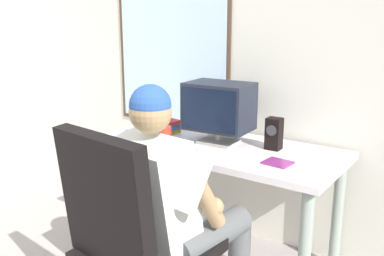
{
  "coord_description": "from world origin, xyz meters",
  "views": [
    {
      "loc": [
        1.32,
        0.04,
        1.5
      ],
      "look_at": [
        0.06,
        1.83,
        0.93
      ],
      "focal_mm": 41.02,
      "sensor_mm": 36.0,
      "label": 1
    }
  ],
  "objects_px": {
    "crt_monitor": "(219,107)",
    "cd_case": "(278,163)",
    "desk_speaker": "(274,134)",
    "book_stack": "(167,126)",
    "coffee_mug": "(165,134)",
    "person_seated": "(174,200)",
    "wine_glass": "(140,122)",
    "desk": "(218,160)",
    "office_chair": "(128,232)"
  },
  "relations": [
    {
      "from": "desk",
      "to": "office_chair",
      "type": "relative_size",
      "value": 1.42
    },
    {
      "from": "desk_speaker",
      "to": "cd_case",
      "type": "relative_size",
      "value": 1.23
    },
    {
      "from": "desk",
      "to": "cd_case",
      "type": "bearing_deg",
      "value": -15.22
    },
    {
      "from": "desk",
      "to": "person_seated",
      "type": "height_order",
      "value": "person_seated"
    },
    {
      "from": "desk",
      "to": "person_seated",
      "type": "relative_size",
      "value": 1.23
    },
    {
      "from": "desk_speaker",
      "to": "office_chair",
      "type": "bearing_deg",
      "value": -101.56
    },
    {
      "from": "crt_monitor",
      "to": "coffee_mug",
      "type": "distance_m",
      "value": 0.37
    },
    {
      "from": "desk_speaker",
      "to": "book_stack",
      "type": "height_order",
      "value": "desk_speaker"
    },
    {
      "from": "desk_speaker",
      "to": "book_stack",
      "type": "bearing_deg",
      "value": -175.63
    },
    {
      "from": "wine_glass",
      "to": "cd_case",
      "type": "xyz_separation_m",
      "value": [
        0.97,
        0.0,
        -0.09
      ]
    },
    {
      "from": "book_stack",
      "to": "coffee_mug",
      "type": "bearing_deg",
      "value": -54.52
    },
    {
      "from": "desk",
      "to": "book_stack",
      "type": "xyz_separation_m",
      "value": [
        -0.43,
        0.05,
        0.14
      ]
    },
    {
      "from": "office_chair",
      "to": "coffee_mug",
      "type": "bearing_deg",
      "value": 117.42
    },
    {
      "from": "desk",
      "to": "coffee_mug",
      "type": "height_order",
      "value": "coffee_mug"
    },
    {
      "from": "cd_case",
      "to": "crt_monitor",
      "type": "bearing_deg",
      "value": 162.29
    },
    {
      "from": "crt_monitor",
      "to": "cd_case",
      "type": "distance_m",
      "value": 0.53
    },
    {
      "from": "office_chair",
      "to": "desk",
      "type": "bearing_deg",
      "value": 96.74
    },
    {
      "from": "person_seated",
      "to": "desk",
      "type": "bearing_deg",
      "value": 102.46
    },
    {
      "from": "coffee_mug",
      "to": "crt_monitor",
      "type": "bearing_deg",
      "value": 32.75
    },
    {
      "from": "crt_monitor",
      "to": "cd_case",
      "type": "relative_size",
      "value": 2.65
    },
    {
      "from": "person_seated",
      "to": "wine_glass",
      "type": "distance_m",
      "value": 0.85
    },
    {
      "from": "cd_case",
      "to": "coffee_mug",
      "type": "distance_m",
      "value": 0.74
    },
    {
      "from": "person_seated",
      "to": "crt_monitor",
      "type": "relative_size",
      "value": 3.01
    },
    {
      "from": "office_chair",
      "to": "person_seated",
      "type": "bearing_deg",
      "value": 84.21
    },
    {
      "from": "crt_monitor",
      "to": "desk_speaker",
      "type": "xyz_separation_m",
      "value": [
        0.33,
        0.08,
        -0.13
      ]
    },
    {
      "from": "office_chair",
      "to": "crt_monitor",
      "type": "height_order",
      "value": "crt_monitor"
    },
    {
      "from": "person_seated",
      "to": "crt_monitor",
      "type": "bearing_deg",
      "value": 103.09
    },
    {
      "from": "crt_monitor",
      "to": "desk_speaker",
      "type": "relative_size",
      "value": 2.15
    },
    {
      "from": "office_chair",
      "to": "coffee_mug",
      "type": "xyz_separation_m",
      "value": [
        -0.4,
        0.76,
        0.21
      ]
    },
    {
      "from": "person_seated",
      "to": "coffee_mug",
      "type": "height_order",
      "value": "person_seated"
    },
    {
      "from": "crt_monitor",
      "to": "wine_glass",
      "type": "xyz_separation_m",
      "value": [
        -0.51,
        -0.15,
        -0.13
      ]
    },
    {
      "from": "wine_glass",
      "to": "cd_case",
      "type": "distance_m",
      "value": 0.97
    },
    {
      "from": "person_seated",
      "to": "wine_glass",
      "type": "bearing_deg",
      "value": 142.72
    },
    {
      "from": "office_chair",
      "to": "cd_case",
      "type": "height_order",
      "value": "office_chair"
    },
    {
      "from": "wine_glass",
      "to": "coffee_mug",
      "type": "bearing_deg",
      "value": -6.79
    },
    {
      "from": "book_stack",
      "to": "cd_case",
      "type": "relative_size",
      "value": 1.11
    },
    {
      "from": "cd_case",
      "to": "office_chair",
      "type": "bearing_deg",
      "value": -113.12
    },
    {
      "from": "person_seated",
      "to": "book_stack",
      "type": "xyz_separation_m",
      "value": [
        -0.57,
        0.67,
        0.15
      ]
    },
    {
      "from": "desk",
      "to": "wine_glass",
      "type": "relative_size",
      "value": 11.22
    },
    {
      "from": "desk_speaker",
      "to": "coffee_mug",
      "type": "relative_size",
      "value": 1.82
    },
    {
      "from": "desk",
      "to": "crt_monitor",
      "type": "bearing_deg",
      "value": 117.43
    },
    {
      "from": "person_seated",
      "to": "desk_speaker",
      "type": "xyz_separation_m",
      "value": [
        0.18,
        0.73,
        0.2
      ]
    },
    {
      "from": "office_chair",
      "to": "book_stack",
      "type": "bearing_deg",
      "value": 119.2
    },
    {
      "from": "book_stack",
      "to": "crt_monitor",
      "type": "bearing_deg",
      "value": -2.97
    },
    {
      "from": "person_seated",
      "to": "wine_glass",
      "type": "xyz_separation_m",
      "value": [
        -0.66,
        0.5,
        0.2
      ]
    },
    {
      "from": "book_stack",
      "to": "cd_case",
      "type": "height_order",
      "value": "book_stack"
    },
    {
      "from": "desk",
      "to": "desk_speaker",
      "type": "bearing_deg",
      "value": 18.17
    },
    {
      "from": "office_chair",
      "to": "person_seated",
      "type": "relative_size",
      "value": 0.87
    },
    {
      "from": "person_seated",
      "to": "cd_case",
      "type": "bearing_deg",
      "value": 58.35
    },
    {
      "from": "person_seated",
      "to": "crt_monitor",
      "type": "distance_m",
      "value": 0.74
    }
  ]
}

